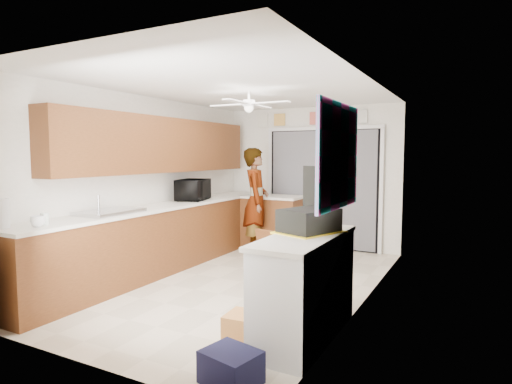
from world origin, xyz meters
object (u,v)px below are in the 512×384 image
at_px(dog, 301,256).
at_px(cardboard_box, 249,329).
at_px(microwave, 193,190).
at_px(navy_crate, 231,367).
at_px(cup, 38,221).
at_px(man, 256,201).
at_px(paper_towel_roll, 2,213).
at_px(suitcase, 309,221).

bearing_deg(dog, cardboard_box, -78.34).
relative_size(microwave, navy_crate, 1.53).
distance_m(cup, man, 3.63).
relative_size(cup, paper_towel_roll, 0.48).
distance_m(navy_crate, man, 4.22).
height_order(cup, cardboard_box, cup).
bearing_deg(paper_towel_roll, navy_crate, 1.11).
height_order(paper_towel_roll, cardboard_box, paper_towel_roll).
height_order(microwave, cardboard_box, microwave).
bearing_deg(navy_crate, microwave, 130.02).
relative_size(cup, navy_crate, 0.36).
relative_size(cup, dog, 0.22).
bearing_deg(suitcase, man, 147.36).
xyz_separation_m(microwave, cardboard_box, (2.27, -2.30, -0.98)).
relative_size(cup, man, 0.08).
xyz_separation_m(microwave, dog, (1.83, 0.00, -0.86)).
bearing_deg(microwave, paper_towel_roll, 161.89).
bearing_deg(suitcase, paper_towel_roll, -135.51).
xyz_separation_m(cup, suitcase, (2.50, 0.99, 0.05)).
xyz_separation_m(cup, navy_crate, (2.35, -0.16, -0.88)).
bearing_deg(cardboard_box, dog, 100.82).
distance_m(cup, cardboard_box, 2.37).
bearing_deg(cup, dog, 58.32).
bearing_deg(microwave, cup, 166.59).
bearing_deg(paper_towel_roll, microwave, 87.73).
distance_m(suitcase, navy_crate, 1.49).
bearing_deg(navy_crate, cup, 176.00).
distance_m(navy_crate, dog, 3.01).
distance_m(microwave, cup, 2.77).
bearing_deg(cup, man, 80.86).
relative_size(paper_towel_roll, suitcase, 0.58).
bearing_deg(suitcase, dog, 134.70).
bearing_deg(cardboard_box, paper_towel_roll, -163.97).
distance_m(paper_towel_roll, dog, 3.66).
xyz_separation_m(navy_crate, man, (-1.77, 3.75, 0.77)).
relative_size(cardboard_box, navy_crate, 1.05).
bearing_deg(suitcase, microwave, 166.59).
xyz_separation_m(paper_towel_roll, suitcase, (2.74, 1.20, -0.04)).
bearing_deg(dog, microwave, -179.01).
distance_m(microwave, man, 1.09).
relative_size(navy_crate, man, 0.22).
xyz_separation_m(microwave, cup, (0.12, -2.77, -0.11)).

